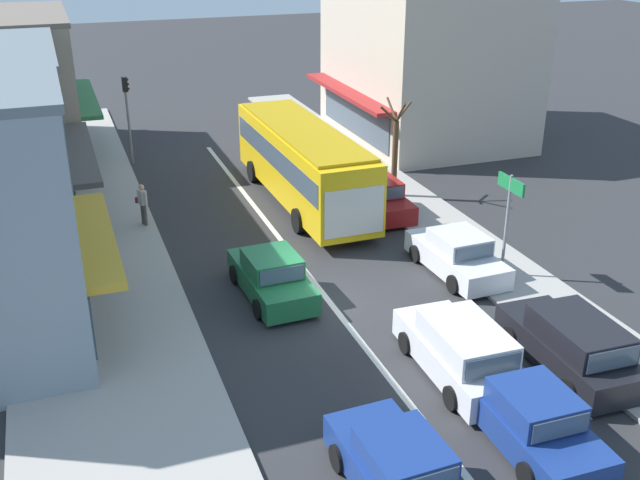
% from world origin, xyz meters
% --- Properties ---
extents(ground_plane, '(140.00, 140.00, 0.00)m').
position_xyz_m(ground_plane, '(0.00, 0.00, 0.00)').
color(ground_plane, '#2D2D30').
extents(lane_centre_line, '(0.20, 28.00, 0.01)m').
position_xyz_m(lane_centre_line, '(0.00, 4.00, 0.00)').
color(lane_centre_line, silver).
rests_on(lane_centre_line, ground).
extents(sidewalk_left, '(5.20, 44.00, 0.14)m').
position_xyz_m(sidewalk_left, '(-6.80, 6.00, 0.07)').
color(sidewalk_left, '#A39E96').
rests_on(sidewalk_left, ground).
extents(kerb_right, '(2.80, 44.00, 0.12)m').
position_xyz_m(kerb_right, '(6.20, 6.00, 0.06)').
color(kerb_right, '#A39E96').
rests_on(kerb_right, ground).
extents(building_right_far, '(9.00, 10.73, 9.13)m').
position_xyz_m(building_right_far, '(11.48, 16.24, 4.56)').
color(building_right_far, beige).
rests_on(building_right_far, ground).
extents(city_bus, '(2.85, 10.89, 3.23)m').
position_xyz_m(city_bus, '(2.05, 8.66, 1.88)').
color(city_bus, yellow).
rests_on(city_bus, ground).
extents(wagon_behind_bus_near, '(2.02, 4.54, 1.58)m').
position_xyz_m(wagon_behind_bus_near, '(1.78, -4.91, 0.75)').
color(wagon_behind_bus_near, silver).
rests_on(wagon_behind_bus_near, ground).
extents(sedan_queue_far_back, '(2.02, 4.26, 1.47)m').
position_xyz_m(sedan_queue_far_back, '(-1.64, -8.48, 0.66)').
color(sedan_queue_far_back, navy).
rests_on(sedan_queue_far_back, ground).
extents(sedan_behind_bus_mid, '(1.95, 4.23, 1.47)m').
position_xyz_m(sedan_behind_bus_mid, '(1.89, -7.91, 0.66)').
color(sedan_behind_bus_mid, navy).
rests_on(sedan_behind_bus_mid, ground).
extents(sedan_adjacent_lane_lead, '(2.02, 4.27, 1.47)m').
position_xyz_m(sedan_adjacent_lane_lead, '(-1.56, 1.09, 0.66)').
color(sedan_adjacent_lane_lead, '#1E6638').
rests_on(sedan_adjacent_lane_lead, ground).
extents(parked_wagon_kerb_front, '(2.03, 4.55, 1.58)m').
position_xyz_m(parked_wagon_kerb_front, '(4.68, -5.64, 0.75)').
color(parked_wagon_kerb_front, black).
rests_on(parked_wagon_kerb_front, ground).
extents(parked_sedan_kerb_second, '(2.00, 4.25, 1.47)m').
position_xyz_m(parked_sedan_kerb_second, '(4.76, 0.53, 0.66)').
color(parked_sedan_kerb_second, silver).
rests_on(parked_sedan_kerb_second, ground).
extents(parked_sedan_kerb_third, '(1.94, 4.22, 1.47)m').
position_xyz_m(parked_sedan_kerb_third, '(4.46, 6.51, 0.66)').
color(parked_sedan_kerb_third, maroon).
rests_on(parked_sedan_kerb_third, ground).
extents(parked_sedan_kerb_rear, '(1.95, 4.23, 1.47)m').
position_xyz_m(parked_sedan_kerb_rear, '(4.52, 12.56, 0.66)').
color(parked_sedan_kerb_rear, '#561E19').
rests_on(parked_sedan_kerb_rear, ground).
extents(traffic_light_downstreet, '(0.33, 0.24, 4.20)m').
position_xyz_m(traffic_light_downstreet, '(-4.02, 16.59, 2.85)').
color(traffic_light_downstreet, gray).
rests_on(traffic_light_downstreet, ground).
extents(directional_road_sign, '(0.10, 1.40, 3.60)m').
position_xyz_m(directional_road_sign, '(6.01, -0.30, 2.68)').
color(directional_road_sign, gray).
rests_on(directional_road_sign, ground).
extents(street_tree_right, '(1.43, 1.76, 4.27)m').
position_xyz_m(street_tree_right, '(5.86, 7.89, 2.06)').
color(street_tree_right, brown).
rests_on(street_tree_right, ground).
extents(pedestrian_with_handbag_near, '(0.43, 0.64, 1.63)m').
position_xyz_m(pedestrian_with_handbag_near, '(-4.60, 8.15, 1.07)').
color(pedestrian_with_handbag_near, '#4C4742').
rests_on(pedestrian_with_handbag_near, sidewalk_left).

